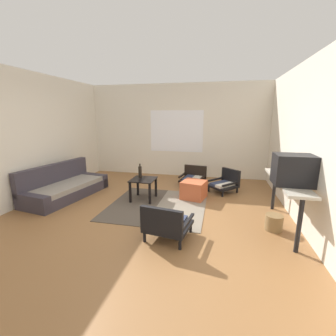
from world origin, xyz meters
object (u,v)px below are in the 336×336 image
at_px(couch, 65,187).
at_px(armchair_striped_foreground, 167,223).
at_px(coffee_table, 143,184).
at_px(crt_television, 294,170).
at_px(armchair_corner, 225,182).
at_px(armchair_by_window, 193,177).
at_px(clay_vase, 284,169).
at_px(glass_bottle, 140,172).
at_px(ottoman_orange, 194,190).
at_px(wicker_basket, 274,222).
at_px(console_shelf, 286,185).

relative_size(couch, armchair_striped_foreground, 2.83).
bearing_deg(armchair_striped_foreground, coffee_table, 119.78).
relative_size(coffee_table, armchair_striped_foreground, 0.76).
relative_size(couch, crt_television, 3.72).
height_order(armchair_corner, crt_television, crt_television).
xyz_separation_m(couch, armchair_by_window, (2.74, 1.50, 0.01)).
xyz_separation_m(armchair_corner, clay_vase, (0.90, -1.38, 0.70)).
bearing_deg(glass_bottle, armchair_corner, 24.52).
bearing_deg(crt_television, couch, 170.37).
bearing_deg(armchair_corner, armchair_by_window, 156.71).
bearing_deg(coffee_table, clay_vase, -9.17).
height_order(ottoman_orange, wicker_basket, ottoman_orange).
xyz_separation_m(armchair_by_window, glass_bottle, (-1.04, -1.19, 0.37)).
bearing_deg(crt_television, ottoman_orange, 141.17).
height_order(crt_television, wicker_basket, crt_television).
bearing_deg(console_shelf, crt_television, -90.69).
xyz_separation_m(armchair_by_window, armchair_striped_foreground, (-0.07, -2.81, 0.03)).
distance_m(armchair_by_window, clay_vase, 2.53).
relative_size(armchair_by_window, wicker_basket, 2.54).
relative_size(console_shelf, clay_vase, 4.84).
bearing_deg(ottoman_orange, armchair_by_window, 97.10).
height_order(crt_television, glass_bottle, crt_television).
relative_size(couch, clay_vase, 6.02).
bearing_deg(armchair_by_window, couch, -151.28).
distance_m(armchair_striped_foreground, clay_vase, 2.18).
height_order(armchair_by_window, armchair_striped_foreground, armchair_striped_foreground).
bearing_deg(clay_vase, armchair_corner, 122.97).
distance_m(glass_bottle, wicker_basket, 2.79).
relative_size(couch, console_shelf, 1.24).
height_order(armchair_corner, console_shelf, console_shelf).
bearing_deg(clay_vase, ottoman_orange, 154.74).
relative_size(armchair_corner, glass_bottle, 2.58).
bearing_deg(console_shelf, glass_bottle, 163.77).
bearing_deg(clay_vase, crt_television, -90.35).
height_order(armchair_striped_foreground, console_shelf, console_shelf).
height_order(armchair_striped_foreground, wicker_basket, armchair_striped_foreground).
bearing_deg(clay_vase, glass_bottle, 168.93).
bearing_deg(armchair_by_window, ottoman_orange, -82.90).
xyz_separation_m(coffee_table, armchair_by_window, (0.93, 1.30, -0.14)).
distance_m(armchair_striped_foreground, ottoman_orange, 1.84).
xyz_separation_m(coffee_table, ottoman_orange, (1.06, 0.32, -0.16)).
relative_size(glass_bottle, wicker_basket, 1.13).
xyz_separation_m(coffee_table, armchair_corner, (1.74, 0.95, -0.13)).
bearing_deg(ottoman_orange, couch, -169.75).
bearing_deg(glass_bottle, armchair_by_window, 48.82).
height_order(coffee_table, glass_bottle, glass_bottle).
distance_m(armchair_by_window, armchair_corner, 0.88).
xyz_separation_m(ottoman_orange, clay_vase, (1.58, -0.75, 0.73)).
xyz_separation_m(console_shelf, clay_vase, (0.00, 0.26, 0.22)).
xyz_separation_m(armchair_striped_foreground, console_shelf, (1.78, 0.82, 0.45)).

